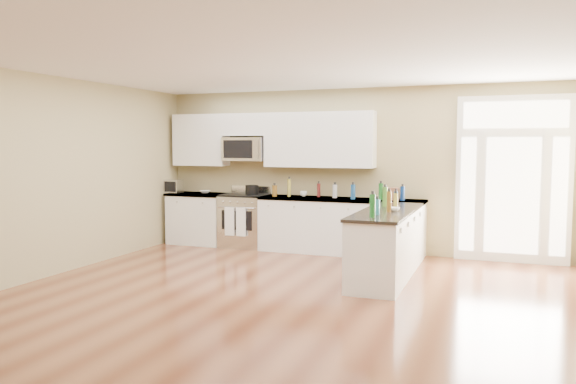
{
  "coord_description": "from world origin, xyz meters",
  "views": [
    {
      "loc": [
        2.37,
        -5.42,
        1.84
      ],
      "look_at": [
        -0.45,
        2.0,
        1.17
      ],
      "focal_mm": 35.0,
      "sensor_mm": 36.0,
      "label": 1
    }
  ],
  "objects_px": {
    "peninsula_cabinet": "(387,246)",
    "toaster_oven": "(174,186)",
    "stockpot": "(252,189)",
    "kitchen_range": "(245,220)"
  },
  "relations": [
    {
      "from": "peninsula_cabinet",
      "to": "toaster_oven",
      "type": "distance_m",
      "value": 4.53
    },
    {
      "from": "peninsula_cabinet",
      "to": "stockpot",
      "type": "xyz_separation_m",
      "value": [
        -2.72,
        1.48,
        0.61
      ]
    },
    {
      "from": "stockpot",
      "to": "kitchen_range",
      "type": "bearing_deg",
      "value": -168.4
    },
    {
      "from": "kitchen_range",
      "to": "stockpot",
      "type": "bearing_deg",
      "value": 11.6
    },
    {
      "from": "peninsula_cabinet",
      "to": "stockpot",
      "type": "bearing_deg",
      "value": 151.47
    },
    {
      "from": "stockpot",
      "to": "toaster_oven",
      "type": "xyz_separation_m",
      "value": [
        -1.56,
        -0.11,
        0.02
      ]
    },
    {
      "from": "peninsula_cabinet",
      "to": "toaster_oven",
      "type": "bearing_deg",
      "value": 162.3
    },
    {
      "from": "peninsula_cabinet",
      "to": "kitchen_range",
      "type": "distance_m",
      "value": 3.2
    },
    {
      "from": "peninsula_cabinet",
      "to": "stockpot",
      "type": "height_order",
      "value": "stockpot"
    },
    {
      "from": "peninsula_cabinet",
      "to": "toaster_oven",
      "type": "relative_size",
      "value": 7.89
    }
  ]
}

